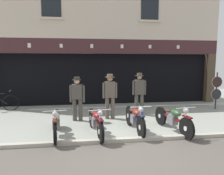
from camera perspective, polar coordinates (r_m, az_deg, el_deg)
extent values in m
cube|color=gray|center=(10.59, -1.37, -5.04)|extent=(23.76, 10.00, 0.08)
cube|color=#AEAA99|center=(5.91, 4.25, -14.53)|extent=(23.76, 0.16, 0.18)
cube|color=black|center=(12.67, -2.57, 3.08)|extent=(10.82, 4.00, 2.60)
cube|color=#4C3D2D|center=(12.53, 25.20, 2.37)|extent=(0.44, 0.36, 2.60)
cube|color=black|center=(10.93, -1.72, 3.13)|extent=(10.35, 0.03, 2.18)
cube|color=#3F2125|center=(10.50, -1.50, 11.27)|extent=(11.76, 0.24, 0.70)
cube|color=silver|center=(10.60, -21.86, 10.73)|extent=(0.14, 0.03, 0.21)
cube|color=silver|center=(10.35, -13.84, 11.13)|extent=(0.14, 0.03, 0.18)
cube|color=silver|center=(10.31, -5.61, 11.32)|extent=(0.14, 0.03, 0.19)
cube|color=silver|center=(10.48, 2.79, 11.27)|extent=(0.14, 0.03, 0.18)
cube|color=silver|center=(10.84, 10.43, 11.03)|extent=(0.14, 0.03, 0.17)
cube|color=silver|center=(11.40, 17.77, 10.61)|extent=(0.14, 0.03, 0.18)
cube|color=beige|center=(10.90, -1.58, 21.55)|extent=(11.76, 0.40, 3.21)
cube|color=black|center=(10.72, -16.44, 21.51)|extent=(0.90, 0.02, 1.30)
cube|color=beige|center=(10.53, -16.33, 17.88)|extent=(1.10, 0.12, 0.10)
cube|color=black|center=(11.14, 10.43, 21.12)|extent=(0.90, 0.02, 1.30)
cube|color=beige|center=(10.95, 10.41, 17.61)|extent=(1.10, 0.12, 0.10)
cylinder|color=black|center=(5.76, -15.37, -12.01)|extent=(0.13, 0.65, 0.65)
cylinder|color=silver|center=(5.76, -15.37, -12.01)|extent=(0.11, 0.15, 0.14)
cylinder|color=black|center=(7.08, -14.91, -8.41)|extent=(0.14, 0.65, 0.65)
cylinder|color=silver|center=(7.08, -14.91, -8.41)|extent=(0.12, 0.15, 0.14)
cube|color=#552018|center=(6.38, -15.15, -8.99)|extent=(0.18, 1.26, 0.07)
cube|color=slate|center=(6.40, -15.13, -9.59)|extent=(0.23, 0.34, 0.26)
ellipsoid|color=#A9A488|center=(6.17, -15.27, -7.63)|extent=(0.26, 0.48, 0.20)
ellipsoid|color=#38281E|center=(6.58, -15.12, -6.89)|extent=(0.23, 0.32, 0.10)
cube|color=#552018|center=(5.66, -15.48, -8.72)|extent=(0.13, 0.37, 0.04)
sphere|color=silver|center=(5.68, -15.51, -7.04)|extent=(0.15, 0.15, 0.15)
cylinder|color=silver|center=(5.66, -15.54, -6.25)|extent=(0.62, 0.08, 0.02)
cylinder|color=silver|center=(5.72, -15.45, -9.13)|extent=(0.06, 0.24, 0.62)
cylinder|color=black|center=(5.70, -3.17, -12.05)|extent=(0.15, 0.64, 0.63)
cylinder|color=silver|center=(5.70, -3.17, -12.05)|extent=(0.12, 0.15, 0.14)
cylinder|color=black|center=(7.05, -5.66, -8.31)|extent=(0.16, 0.64, 0.63)
cylinder|color=silver|center=(7.05, -5.66, -8.31)|extent=(0.13, 0.15, 0.14)
cube|color=#5B161D|center=(6.33, -4.56, -8.95)|extent=(0.24, 1.32, 0.07)
cube|color=slate|center=(6.35, -4.56, -9.55)|extent=(0.24, 0.34, 0.26)
ellipsoid|color=maroon|center=(6.12, -4.28, -7.58)|extent=(0.28, 0.48, 0.20)
ellipsoid|color=#38281E|center=(6.53, -5.01, -6.82)|extent=(0.24, 0.32, 0.10)
cube|color=#5B161D|center=(5.60, -3.19, -8.79)|extent=(0.15, 0.37, 0.04)
sphere|color=silver|center=(5.61, -3.33, -7.03)|extent=(0.15, 0.15, 0.15)
cylinder|color=silver|center=(5.59, -3.34, -6.23)|extent=(0.62, 0.10, 0.02)
cylinder|color=silver|center=(5.65, -3.27, -9.14)|extent=(0.07, 0.29, 0.60)
cylinder|color=black|center=(6.04, 8.03, -10.83)|extent=(0.10, 0.67, 0.67)
cylinder|color=silver|center=(6.04, 8.03, -10.83)|extent=(0.11, 0.15, 0.15)
cylinder|color=black|center=(7.25, 4.74, -7.74)|extent=(0.11, 0.67, 0.67)
cylinder|color=silver|center=(7.25, 4.74, -7.74)|extent=(0.12, 0.15, 0.15)
cube|color=#24294D|center=(6.61, 6.25, -8.15)|extent=(0.12, 1.21, 0.07)
cube|color=slate|center=(6.63, 6.24, -8.73)|extent=(0.21, 0.33, 0.26)
ellipsoid|color=maroon|center=(6.41, 6.67, -6.78)|extent=(0.24, 0.47, 0.20)
ellipsoid|color=#38281E|center=(6.78, 5.70, -6.17)|extent=(0.21, 0.31, 0.10)
cube|color=#24294D|center=(5.94, 8.09, -7.59)|extent=(0.12, 0.36, 0.04)
sphere|color=silver|center=(5.96, 7.93, -6.08)|extent=(0.15, 0.15, 0.15)
cylinder|color=silver|center=(5.95, 7.95, -5.33)|extent=(0.62, 0.05, 0.02)
cylinder|color=silver|center=(6.00, 7.96, -8.08)|extent=(0.05, 0.25, 0.62)
cylinder|color=black|center=(6.30, 19.87, -10.58)|extent=(0.17, 0.64, 0.64)
cylinder|color=silver|center=(6.30, 19.87, -10.58)|extent=(0.12, 0.15, 0.14)
cylinder|color=black|center=(7.44, 13.29, -7.62)|extent=(0.18, 0.64, 0.64)
cylinder|color=silver|center=(7.44, 13.29, -7.62)|extent=(0.13, 0.16, 0.14)
cube|color=#581618|center=(6.83, 16.33, -8.02)|extent=(0.27, 1.31, 0.07)
cube|color=slate|center=(6.84, 16.31, -8.59)|extent=(0.25, 0.35, 0.26)
ellipsoid|color=#2C4B2E|center=(6.64, 17.19, -6.70)|extent=(0.29, 0.49, 0.20)
ellipsoid|color=#38281E|center=(6.99, 15.23, -6.10)|extent=(0.24, 0.33, 0.10)
cube|color=#581618|center=(6.20, 20.00, -7.59)|extent=(0.15, 0.37, 0.04)
sphere|color=silver|center=(6.21, 19.73, -6.03)|extent=(0.15, 0.15, 0.15)
cylinder|color=silver|center=(6.20, 19.77, -5.31)|extent=(0.62, 0.12, 0.02)
cylinder|color=silver|center=(6.25, 19.76, -7.94)|extent=(0.07, 0.24, 0.62)
cylinder|color=#47423D|center=(7.80, -8.70, -6.05)|extent=(0.15, 0.15, 0.84)
cylinder|color=#47423D|center=(7.85, -10.29, -6.01)|extent=(0.15, 0.15, 0.84)
cube|color=#47423D|center=(7.70, -9.60, -1.14)|extent=(0.41, 0.29, 0.54)
cube|color=silver|center=(7.80, -9.43, -0.55)|extent=(0.14, 0.05, 0.30)
cube|color=brown|center=(7.82, -9.41, -0.62)|extent=(0.05, 0.02, 0.28)
cylinder|color=#47423D|center=(7.66, -7.87, -1.74)|extent=(0.09, 0.09, 0.62)
cylinder|color=#47423D|center=(7.76, -11.28, -1.69)|extent=(0.09, 0.09, 0.62)
sphere|color=beige|center=(7.66, -9.66, 1.68)|extent=(0.20, 0.20, 0.20)
cylinder|color=#332D28|center=(7.65, -9.67, 2.09)|extent=(0.34, 0.34, 0.01)
cylinder|color=#332D28|center=(7.65, -9.67, 2.50)|extent=(0.21, 0.21, 0.11)
cylinder|color=brown|center=(8.02, 0.21, -5.58)|extent=(0.15, 0.15, 0.85)
cylinder|color=brown|center=(7.99, -1.36, -5.63)|extent=(0.15, 0.15, 0.85)
cube|color=brown|center=(7.88, -0.58, -0.57)|extent=(0.38, 0.22, 0.60)
cube|color=white|center=(7.98, -0.69, 0.06)|extent=(0.14, 0.02, 0.34)
cube|color=#47234C|center=(7.99, -0.70, -0.02)|extent=(0.05, 0.01, 0.31)
cylinder|color=brown|center=(7.91, 1.11, -0.76)|extent=(0.09, 0.09, 0.59)
cylinder|color=brown|center=(7.85, -2.28, -0.82)|extent=(0.09, 0.09, 0.59)
sphere|color=#9E7A5B|center=(7.83, -0.59, 2.46)|extent=(0.21, 0.21, 0.21)
cylinder|color=brown|center=(7.83, -0.59, 2.89)|extent=(0.36, 0.36, 0.01)
cylinder|color=brown|center=(7.82, -0.59, 3.31)|extent=(0.22, 0.22, 0.12)
cylinder|color=#47423D|center=(8.66, 8.18, -4.60)|extent=(0.15, 0.15, 0.88)
cylinder|color=#47423D|center=(8.62, 6.75, -4.64)|extent=(0.15, 0.15, 0.88)
cube|color=#47423D|center=(8.52, 7.54, 0.12)|extent=(0.39, 0.24, 0.60)
cube|color=white|center=(8.63, 7.39, 0.69)|extent=(0.14, 0.03, 0.34)
cube|color=#47234C|center=(8.64, 7.37, 0.62)|extent=(0.05, 0.02, 0.31)
cylinder|color=#47423D|center=(8.58, 9.08, -0.05)|extent=(0.09, 0.09, 0.58)
cylinder|color=#47423D|center=(8.48, 5.99, -0.08)|extent=(0.09, 0.09, 0.58)
sphere|color=tan|center=(8.48, 7.59, 2.88)|extent=(0.20, 0.20, 0.20)
cylinder|color=#4C4238|center=(8.48, 7.59, 3.25)|extent=(0.34, 0.34, 0.01)
cylinder|color=#4C4238|center=(8.48, 7.60, 3.62)|extent=(0.21, 0.21, 0.11)
cylinder|color=#232328|center=(10.72, 26.81, -0.80)|extent=(0.06, 0.06, 1.71)
cylinder|color=black|center=(10.66, 26.99, 1.36)|extent=(0.49, 0.03, 0.49)
torus|color=beige|center=(10.67, 26.95, 1.37)|extent=(0.52, 0.04, 0.52)
cylinder|color=black|center=(10.72, 26.82, -1.67)|extent=(0.49, 0.03, 0.49)
torus|color=beige|center=(10.74, 26.78, -1.65)|extent=(0.52, 0.04, 0.52)
cube|color=beige|center=(10.74, -13.20, 4.31)|extent=(0.66, 0.02, 1.00)
cube|color=#511E19|center=(10.72, -13.26, 6.43)|extent=(0.66, 0.01, 0.20)
torus|color=black|center=(10.42, -26.14, -3.85)|extent=(0.71, 0.16, 0.71)
cylinder|color=black|center=(10.46, -28.49, -2.94)|extent=(0.58, 0.13, 0.50)
cylinder|color=silver|center=(10.33, -26.31, -0.80)|extent=(0.11, 0.50, 0.02)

